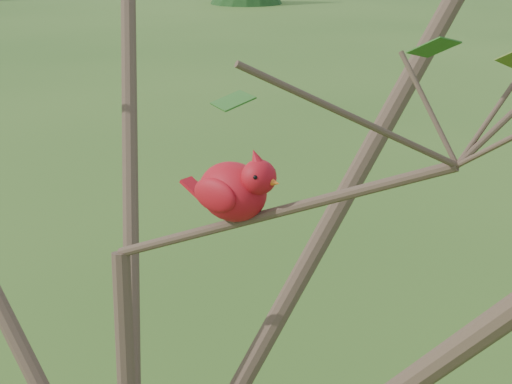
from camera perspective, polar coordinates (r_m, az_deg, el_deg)
crabapple_tree at (r=1.28m, az=-10.20°, el=0.13°), size 2.35×2.05×2.95m
cardinal at (r=1.30m, az=-1.48°, el=0.19°), size 0.21×0.13×0.15m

